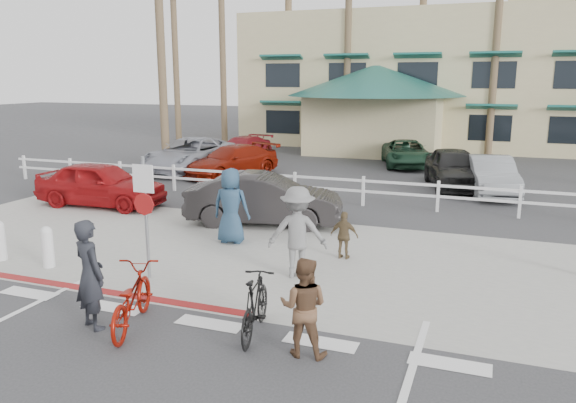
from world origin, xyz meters
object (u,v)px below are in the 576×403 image
at_px(bike_red, 131,299).
at_px(car_red_compact, 101,184).
at_px(bike_black, 255,305).
at_px(car_white_sedan, 264,199).
at_px(sign_post, 146,212).

xyz_separation_m(bike_red, car_red_compact, (-6.55, 7.47, 0.22)).
bearing_deg(car_red_compact, bike_black, -131.52).
height_order(car_white_sedan, car_red_compact, car_red_compact).
relative_size(sign_post, car_white_sedan, 0.65).
relative_size(sign_post, car_red_compact, 0.67).
bearing_deg(car_white_sedan, sign_post, 161.18).
relative_size(bike_red, bike_black, 1.14).
bearing_deg(bike_black, bike_red, 2.76).
xyz_separation_m(car_white_sedan, car_red_compact, (-5.97, 0.31, 0.00)).
distance_m(sign_post, bike_black, 3.74).
bearing_deg(car_red_compact, bike_red, -141.22).
xyz_separation_m(bike_red, car_white_sedan, (-0.57, 7.16, 0.22)).
height_order(sign_post, car_red_compact, sign_post).
relative_size(bike_red, car_red_compact, 0.46).
height_order(bike_red, car_white_sedan, car_white_sedan).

